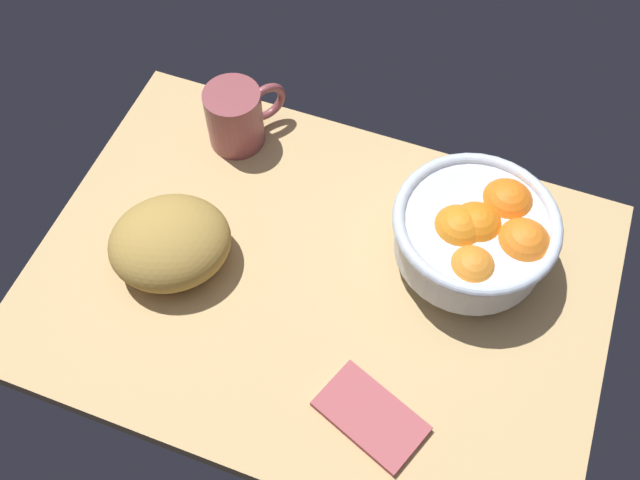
# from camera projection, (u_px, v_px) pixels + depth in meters

# --- Properties ---
(ground_plane) EXTENTS (0.74, 0.52, 0.03)m
(ground_plane) POSITION_uv_depth(u_px,v_px,m) (318.00, 286.00, 0.97)
(ground_plane) COLOR tan
(fruit_bowl) EXTENTS (0.21, 0.21, 0.11)m
(fruit_bowl) POSITION_uv_depth(u_px,v_px,m) (477.00, 235.00, 0.91)
(fruit_bowl) COLOR silver
(fruit_bowl) RESTS_ON ground
(bread_loaf) EXTENTS (0.21, 0.20, 0.09)m
(bread_loaf) POSITION_uv_depth(u_px,v_px,m) (170.00, 243.00, 0.93)
(bread_loaf) COLOR #AE8A41
(bread_loaf) RESTS_ON ground
(napkin_folded) EXTENTS (0.14, 0.11, 0.01)m
(napkin_folded) POSITION_uv_depth(u_px,v_px,m) (371.00, 416.00, 0.86)
(napkin_folded) COLOR #AF5257
(napkin_folded) RESTS_ON ground
(mug) EXTENTS (0.10, 0.11, 0.09)m
(mug) POSITION_uv_depth(u_px,v_px,m) (237.00, 116.00, 1.04)
(mug) COLOR #91464C
(mug) RESTS_ON ground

